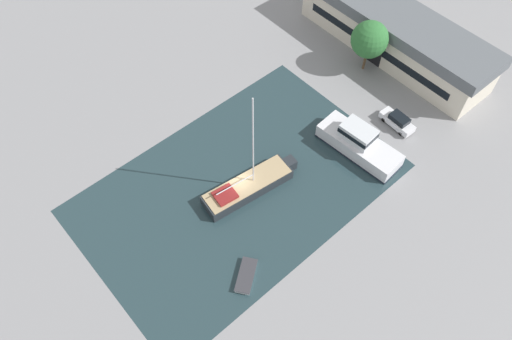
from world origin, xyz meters
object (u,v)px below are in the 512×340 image
Objects in this scene: quay_tree_near_building at (370,40)px; small_dinghy at (246,276)px; warehouse_building at (395,33)px; sailboat_moored at (249,186)px; motor_cruiser at (359,143)px; parked_car at (398,121)px.

quay_tree_near_building reaches higher than small_dinghy.
warehouse_building is at bearing -107.58° from small_dinghy.
sailboat_moored reaches higher than quay_tree_near_building.
sailboat_moored is at bearing -78.21° from small_dinghy.
sailboat_moored is at bearing 158.03° from motor_cruiser.
sailboat_moored is 14.28m from motor_cruiser.
quay_tree_near_building is at bearing 66.87° from parked_car.
quay_tree_near_building is 0.69× the size of motor_cruiser.
small_dinghy is at bearing -34.92° from sailboat_moored.
warehouse_building is 14.23m from parked_car.
warehouse_building is at bearing 105.96° from sailboat_moored.
motor_cruiser is 21.12m from small_dinghy.
warehouse_building is at bearing 88.33° from quay_tree_near_building.
parked_car is at bearing -119.78° from small_dinghy.
small_dinghy is (12.51, -32.15, -4.75)m from quay_tree_near_building.
motor_cruiser is at bearing 177.15° from parked_car.
sailboat_moored is at bearing 169.01° from parked_car.
warehouse_building reaches higher than parked_car.
sailboat_moored is 1.36× the size of motor_cruiser.
motor_cruiser is at bearing 79.87° from sailboat_moored.
quay_tree_near_building is 1.59× the size of parked_car.
quay_tree_near_building is at bearing -90.79° from warehouse_building.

